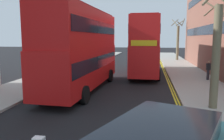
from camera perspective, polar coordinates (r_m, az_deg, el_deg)
name	(u,v)px	position (r m, az deg, el deg)	size (l,w,h in m)	color
sidewalk_right	(199,85)	(18.85, 21.00, -3.55)	(4.00, 80.00, 0.14)	#ADA89E
sidewalk_left	(42,80)	(20.63, -17.14, -2.42)	(4.00, 80.00, 0.14)	#ADA89E
kerb_line_outer	(174,91)	(16.61, 15.22, -5.04)	(0.10, 56.00, 0.01)	yellow
kerb_line_inner	(171,91)	(16.59, 14.66, -5.03)	(0.10, 56.00, 0.01)	yellow
double_decker_bus_away	(82,47)	(16.09, -7.42, 5.65)	(3.12, 10.89, 5.64)	red
double_decker_bus_oncoming	(145,45)	(23.20, 8.38, 6.32)	(2.82, 10.81, 5.64)	red
pedestrian_far	(208,70)	(21.02, 22.99, 0.01)	(0.34, 0.22, 1.62)	#2D2D38
street_tree_near	(178,41)	(38.80, 16.16, 7.05)	(2.05, 2.15, 6.66)	#6B6047
street_tree_mid	(216,53)	(12.40, 24.66, 3.82)	(1.78, 1.82, 6.09)	#6B6047
street_tree_far	(217,47)	(19.58, 24.76, 5.33)	(1.88, 2.17, 6.33)	#6B6047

